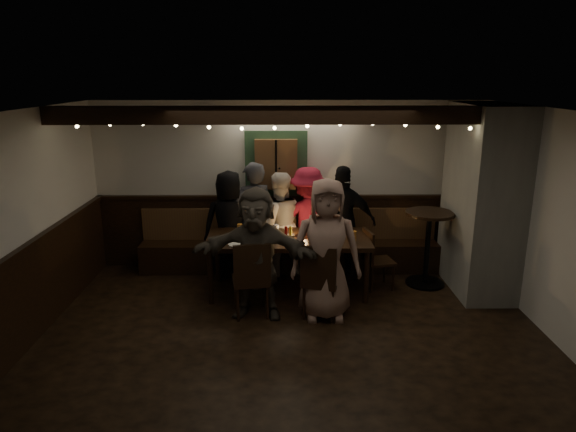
{
  "coord_description": "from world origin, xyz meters",
  "views": [
    {
      "loc": [
        -0.11,
        -5.34,
        2.96
      ],
      "look_at": [
        -0.03,
        1.6,
        1.05
      ],
      "focal_mm": 32.0,
      "sensor_mm": 36.0,
      "label": 1
    }
  ],
  "objects_px": {
    "dining_table": "(288,242)",
    "person_e": "(343,221)",
    "chair_near_left": "(251,275)",
    "person_d": "(308,221)",
    "person_a": "(230,224)",
    "chair_end": "(374,256)",
    "person_b": "(253,219)",
    "chair_near_right": "(320,277)",
    "person_c": "(279,224)",
    "person_f": "(256,253)",
    "person_g": "(326,250)",
    "high_top": "(428,239)"
  },
  "relations": [
    {
      "from": "person_b",
      "to": "person_c",
      "type": "xyz_separation_m",
      "value": [
        0.38,
        -0.01,
        -0.08
      ]
    },
    {
      "from": "chair_near_right",
      "to": "person_c",
      "type": "relative_size",
      "value": 0.62
    },
    {
      "from": "person_b",
      "to": "person_e",
      "type": "xyz_separation_m",
      "value": [
        1.35,
        -0.02,
        -0.03
      ]
    },
    {
      "from": "person_b",
      "to": "person_f",
      "type": "bearing_deg",
      "value": 70.93
    },
    {
      "from": "chair_near_right",
      "to": "person_e",
      "type": "relative_size",
      "value": 0.58
    },
    {
      "from": "chair_end",
      "to": "person_a",
      "type": "height_order",
      "value": "person_a"
    },
    {
      "from": "person_c",
      "to": "person_d",
      "type": "distance_m",
      "value": 0.45
    },
    {
      "from": "chair_end",
      "to": "high_top",
      "type": "height_order",
      "value": "high_top"
    },
    {
      "from": "high_top",
      "to": "chair_near_right",
      "type": "bearing_deg",
      "value": -146.53
    },
    {
      "from": "person_b",
      "to": "person_f",
      "type": "distance_m",
      "value": 1.44
    },
    {
      "from": "person_a",
      "to": "person_d",
      "type": "bearing_deg",
      "value": 175.6
    },
    {
      "from": "dining_table",
      "to": "chair_near_left",
      "type": "height_order",
      "value": "chair_near_left"
    },
    {
      "from": "person_e",
      "to": "person_g",
      "type": "relative_size",
      "value": 0.94
    },
    {
      "from": "chair_end",
      "to": "chair_near_right",
      "type": "bearing_deg",
      "value": -131.54
    },
    {
      "from": "chair_end",
      "to": "person_e",
      "type": "xyz_separation_m",
      "value": [
        -0.39,
        0.57,
        0.35
      ]
    },
    {
      "from": "high_top",
      "to": "person_b",
      "type": "xyz_separation_m",
      "value": [
        -2.52,
        0.45,
        0.18
      ]
    },
    {
      "from": "person_a",
      "to": "person_c",
      "type": "relative_size",
      "value": 1.02
    },
    {
      "from": "dining_table",
      "to": "person_e",
      "type": "height_order",
      "value": "person_e"
    },
    {
      "from": "person_e",
      "to": "person_d",
      "type": "bearing_deg",
      "value": 4.51
    },
    {
      "from": "person_f",
      "to": "dining_table",
      "type": "bearing_deg",
      "value": 70.12
    },
    {
      "from": "person_d",
      "to": "chair_near_right",
      "type": "bearing_deg",
      "value": 83.97
    },
    {
      "from": "dining_table",
      "to": "person_d",
      "type": "xyz_separation_m",
      "value": [
        0.31,
        0.76,
        0.09
      ]
    },
    {
      "from": "high_top",
      "to": "person_b",
      "type": "bearing_deg",
      "value": 169.81
    },
    {
      "from": "person_d",
      "to": "dining_table",
      "type": "bearing_deg",
      "value": 59.35
    },
    {
      "from": "high_top",
      "to": "person_f",
      "type": "bearing_deg",
      "value": -157.96
    },
    {
      "from": "person_c",
      "to": "person_a",
      "type": "bearing_deg",
      "value": -10.62
    },
    {
      "from": "chair_near_right",
      "to": "person_c",
      "type": "xyz_separation_m",
      "value": [
        -0.52,
        1.52,
        0.24
      ]
    },
    {
      "from": "person_d",
      "to": "person_f",
      "type": "relative_size",
      "value": 0.99
    },
    {
      "from": "person_b",
      "to": "person_c",
      "type": "relative_size",
      "value": 1.1
    },
    {
      "from": "person_a",
      "to": "person_b",
      "type": "xyz_separation_m",
      "value": [
        0.35,
        0.03,
        0.06
      ]
    },
    {
      "from": "person_a",
      "to": "person_e",
      "type": "xyz_separation_m",
      "value": [
        1.7,
        0.01,
        0.03
      ]
    },
    {
      "from": "person_c",
      "to": "dining_table",
      "type": "bearing_deg",
      "value": 88.71
    },
    {
      "from": "high_top",
      "to": "chair_near_left",
      "type": "bearing_deg",
      "value": -157.22
    },
    {
      "from": "person_b",
      "to": "chair_end",
      "type": "bearing_deg",
      "value": 137.74
    },
    {
      "from": "chair_near_left",
      "to": "person_d",
      "type": "xyz_separation_m",
      "value": [
        0.77,
        1.57,
        0.26
      ]
    },
    {
      "from": "chair_near_left",
      "to": "high_top",
      "type": "xyz_separation_m",
      "value": [
        2.47,
        1.04,
        0.13
      ]
    },
    {
      "from": "person_a",
      "to": "person_d",
      "type": "xyz_separation_m",
      "value": [
        1.17,
        0.1,
        0.02
      ]
    },
    {
      "from": "person_f",
      "to": "chair_near_right",
      "type": "bearing_deg",
      "value": 1.52
    },
    {
      "from": "dining_table",
      "to": "person_d",
      "type": "relative_size",
      "value": 1.36
    },
    {
      "from": "person_c",
      "to": "person_f",
      "type": "xyz_separation_m",
      "value": [
        -0.27,
        -1.42,
        0.04
      ]
    },
    {
      "from": "person_a",
      "to": "person_e",
      "type": "relative_size",
      "value": 0.96
    },
    {
      "from": "person_b",
      "to": "person_e",
      "type": "relative_size",
      "value": 1.03
    },
    {
      "from": "person_b",
      "to": "chair_near_left",
      "type": "bearing_deg",
      "value": 68.4
    },
    {
      "from": "dining_table",
      "to": "chair_near_right",
      "type": "bearing_deg",
      "value": -65.42
    },
    {
      "from": "chair_near_left",
      "to": "person_d",
      "type": "distance_m",
      "value": 1.76
    },
    {
      "from": "person_e",
      "to": "person_b",
      "type": "bearing_deg",
      "value": 13.55
    },
    {
      "from": "chair_end",
      "to": "person_b",
      "type": "xyz_separation_m",
      "value": [
        -1.73,
        0.59,
        0.38
      ]
    },
    {
      "from": "chair_end",
      "to": "chair_near_left",
      "type": "bearing_deg",
      "value": -151.72
    },
    {
      "from": "chair_near_left",
      "to": "person_f",
      "type": "xyz_separation_m",
      "value": [
        0.06,
        0.06,
        0.27
      ]
    },
    {
      "from": "dining_table",
      "to": "person_a",
      "type": "relative_size",
      "value": 1.39
    }
  ]
}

